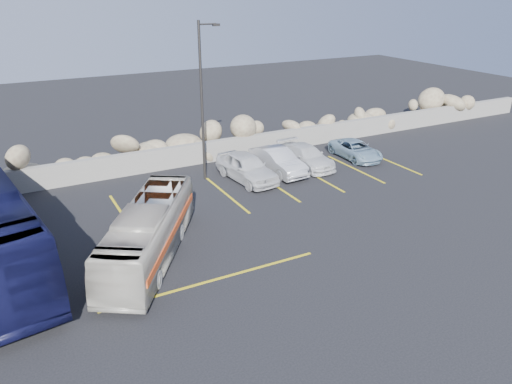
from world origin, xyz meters
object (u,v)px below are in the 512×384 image
vintage_bus (149,232)px  car_c (306,156)px  car_b (278,161)px  car_d (356,150)px  car_a (247,167)px  lamppost (203,98)px

vintage_bus → car_c: size_ratio=1.88×
car_b → vintage_bus: bearing=-150.6°
car_b → car_d: 5.31m
vintage_bus → car_a: size_ratio=1.81×
vintage_bus → car_a: vintage_bus is taller
lamppost → car_a: (1.81, -1.23, -3.57)m
lamppost → car_b: (3.84, -0.99, -3.63)m
vintage_bus → car_b: bearing=65.4°
car_b → car_c: (1.93, 0.14, -0.07)m
lamppost → car_c: (5.77, -0.85, -3.70)m
car_a → car_c: bearing=-0.3°
car_a → car_b: (2.02, 0.24, -0.06)m
lamppost → car_c: 6.91m
vintage_bus → car_d: 15.30m
vintage_bus → car_b: size_ratio=1.90×
car_a → car_b: 2.04m
car_a → car_b: bearing=1.1°
vintage_bus → car_a: 8.79m
car_d → lamppost: bearing=175.7°
car_d → car_b: bearing=-178.3°
lamppost → car_d: (9.14, -1.01, -3.78)m
car_a → lamppost: bearing=140.2°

